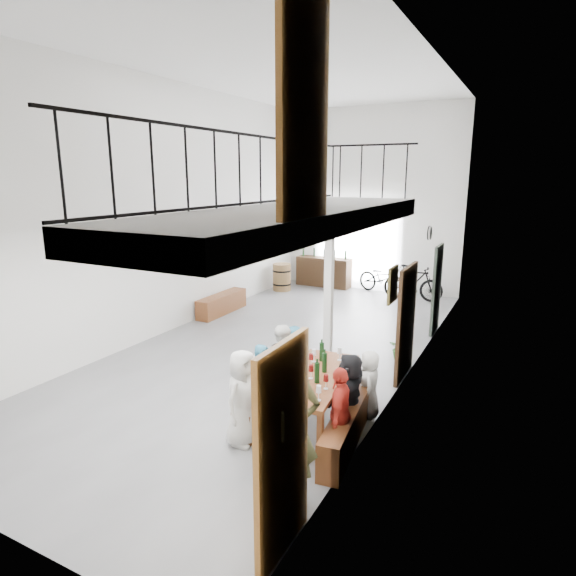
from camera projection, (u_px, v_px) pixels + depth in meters
The scene contains 24 objects.
floor at pixel (278, 347), 10.05m from camera, with size 12.00×12.00×0.00m, color #5F5F62.
room_walls at pixel (277, 172), 9.24m from camera, with size 12.00×12.00×12.00m.
gateway_portal at pixel (357, 244), 15.05m from camera, with size 2.80×0.08×2.80m, color white.
right_wall_decor at pixel (382, 302), 6.83m from camera, with size 0.07×8.28×5.07m.
balcony at pixel (298, 221), 5.79m from camera, with size 1.52×5.62×4.00m.
tasting_table at pixel (315, 381), 6.68m from camera, with size 1.00×2.02×0.79m.
bench_inner at pixel (273, 401), 7.17m from camera, with size 0.29×1.84×0.42m, color brown.
bench_wall at pixel (349, 423), 6.47m from camera, with size 0.28×2.17×0.50m, color brown.
tableware at pixel (315, 369), 6.53m from camera, with size 0.64×1.42×0.35m.
side_bench at pixel (222, 304), 12.46m from camera, with size 0.39×1.77×0.50m, color brown.
oak_barrel at pixel (282, 277), 14.88m from camera, with size 0.57×0.57×0.84m.
serving_counter at pixel (324, 272), 15.45m from camera, with size 1.76×0.49×0.93m, color #3A2413.
counter_bottles at pixel (324, 253), 15.33m from camera, with size 1.52×0.14×0.28m.
guest_left_a at pixel (243, 398), 6.31m from camera, with size 0.64×0.41×1.30m, color silver.
guest_left_b at pixel (264, 385), 6.83m from camera, with size 0.43×0.28×1.19m, color #225972.
guest_left_c at pixel (285, 366), 7.34m from camera, with size 0.64×0.49×1.31m, color silver.
guest_left_d at pixel (293, 361), 7.77m from camera, with size 0.74×0.43×1.15m, color #225972.
guest_right_a at pixel (340, 412), 6.03m from camera, with size 0.70×0.29×1.20m, color red.
guest_right_b at pixel (349, 395), 6.51m from camera, with size 1.10×0.35×1.19m, color black.
guest_right_c at pixel (369, 384), 7.05m from camera, with size 0.50×0.32×1.02m, color silver.
host_standing at pixel (289, 428), 5.06m from camera, with size 0.66×0.43×1.82m, color brown.
potted_plant at pixel (400, 349), 9.30m from camera, with size 0.40×0.35×0.45m, color #1D5216.
bicycle_near at pixel (384, 278), 14.47m from camera, with size 0.62×1.78×0.93m, color black.
bicycle_far at pixel (413, 283), 13.68m from camera, with size 0.48×1.69×1.01m, color black.
Camera 1 is at (4.53, -8.36, 3.50)m, focal length 30.00 mm.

